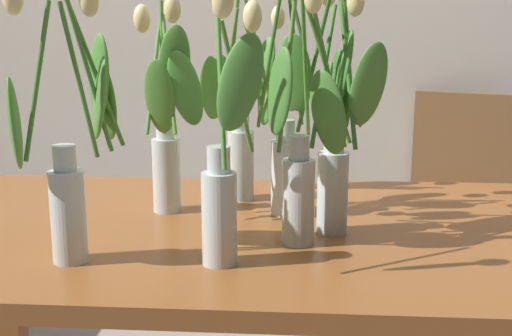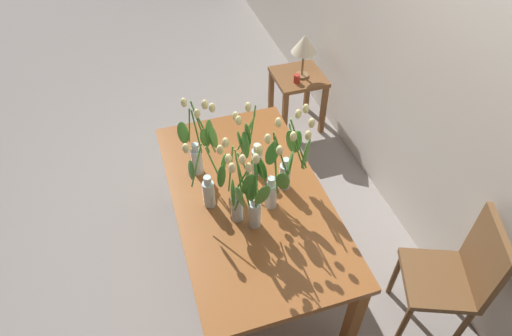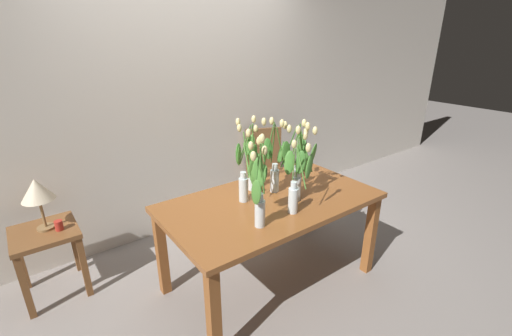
{
  "view_description": "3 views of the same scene",
  "coord_description": "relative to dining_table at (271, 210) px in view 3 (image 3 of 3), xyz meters",
  "views": [
    {
      "loc": [
        0.15,
        -1.43,
        1.2
      ],
      "look_at": [
        0.05,
        -0.06,
        0.89
      ],
      "focal_mm": 46.08,
      "sensor_mm": 36.0,
      "label": 1
    },
    {
      "loc": [
        1.69,
        -0.49,
        2.7
      ],
      "look_at": [
        0.01,
        0.04,
        0.97
      ],
      "focal_mm": 30.65,
      "sensor_mm": 36.0,
      "label": 2
    },
    {
      "loc": [
        -1.46,
        -1.77,
        1.89
      ],
      "look_at": [
        -0.09,
        0.08,
        0.99
      ],
      "focal_mm": 24.0,
      "sensor_mm": 36.0,
      "label": 3
    }
  ],
  "objects": [
    {
      "name": "tulip_vase_0",
      "position": [
        0.16,
        -0.1,
        0.33
      ],
      "size": [
        0.2,
        0.24,
        0.58
      ],
      "color": "silver",
      "rests_on": "dining_table"
    },
    {
      "name": "tulip_vase_5",
      "position": [
        -0.17,
        0.07,
        0.3
      ],
      "size": [
        0.16,
        0.17,
        0.56
      ],
      "color": "silver",
      "rests_on": "dining_table"
    },
    {
      "name": "dining_table",
      "position": [
        0.0,
        0.0,
        0.0
      ],
      "size": [
        1.6,
        0.9,
        0.74
      ],
      "color": "brown",
      "rests_on": "ground"
    },
    {
      "name": "tulip_vase_3",
      "position": [
        0.22,
        -0.05,
        0.32
      ],
      "size": [
        0.25,
        0.25,
        0.58
      ],
      "color": "silver",
      "rests_on": "dining_table"
    },
    {
      "name": "side_table",
      "position": [
        -1.42,
        0.89,
        -0.22
      ],
      "size": [
        0.44,
        0.44,
        0.55
      ],
      "color": "brown",
      "rests_on": "ground"
    },
    {
      "name": "room_wall_rear",
      "position": [
        0.0,
        1.28,
        0.7
      ],
      "size": [
        9.0,
        0.1,
        2.7
      ],
      "primitive_type": "cube",
      "color": "silver",
      "rests_on": "ground"
    },
    {
      "name": "dining_chair",
      "position": [
        0.74,
        1.01,
        -0.12
      ],
      "size": [
        0.52,
        0.52,
        0.93
      ],
      "color": "brown",
      "rests_on": "ground"
    },
    {
      "name": "tulip_vase_1",
      "position": [
        -0.01,
        0.27,
        0.31
      ],
      "size": [
        0.23,
        0.17,
        0.57
      ],
      "color": "silver",
      "rests_on": "dining_table"
    },
    {
      "name": "pillar_candle",
      "position": [
        -1.32,
        0.83,
        -0.06
      ],
      "size": [
        0.06,
        0.06,
        0.07
      ],
      "primitive_type": "cylinder",
      "color": "#B72D23",
      "rests_on": "side_table"
    },
    {
      "name": "tulip_vase_2",
      "position": [
        0.11,
        0.12,
        0.3
      ],
      "size": [
        0.24,
        0.17,
        0.59
      ],
      "color": "silver",
      "rests_on": "dining_table"
    },
    {
      "name": "tulip_vase_6",
      "position": [
        0.01,
        -0.24,
        0.28
      ],
      "size": [
        0.14,
        0.24,
        0.52
      ],
      "color": "silver",
      "rests_on": "dining_table"
    },
    {
      "name": "table_lamp",
      "position": [
        -1.4,
        0.91,
        0.21
      ],
      "size": [
        0.22,
        0.22,
        0.4
      ],
      "color": "olive",
      "rests_on": "side_table"
    },
    {
      "name": "tulip_vase_4",
      "position": [
        -0.28,
        -0.22,
        0.32
      ],
      "size": [
        0.19,
        0.25,
        0.59
      ],
      "color": "silver",
      "rests_on": "dining_table"
    },
    {
      "name": "ground_plane",
      "position": [
        0.0,
        0.0,
        -0.65
      ],
      "size": [
        18.0,
        18.0,
        0.0
      ],
      "primitive_type": "plane",
      "color": "gray"
    }
  ]
}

